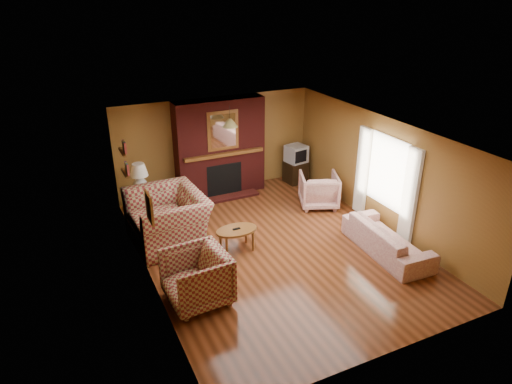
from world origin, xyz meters
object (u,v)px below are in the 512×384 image
plaid_loveseat (168,218)px  floral_sofa (387,239)px  coffee_table (237,232)px  fireplace (220,149)px  plaid_armchair (197,278)px  floral_armchair (319,190)px  crt_tv (296,154)px  table_lamp (139,176)px  tv_stand (296,172)px  side_table (142,205)px

plaid_loveseat → floral_sofa: plaid_loveseat is taller
plaid_loveseat → coffee_table: (1.12, -0.91, -0.12)m
fireplace → plaid_armchair: (-1.95, -3.92, -0.73)m
floral_armchair → crt_tv: (0.23, 1.49, 0.40)m
floral_armchair → crt_tv: crt_tv is taller
table_lamp → tv_stand: bearing=4.8°
fireplace → crt_tv: fireplace is taller
tv_stand → floral_sofa: bearing=-97.8°
crt_tv → coffee_table: bearing=-137.8°
tv_stand → coffee_table: bearing=-143.3°
floral_sofa → table_lamp: size_ratio=3.08×
floral_armchair → table_lamp: (-3.92, 1.14, 0.61)m
side_table → table_lamp: bearing=180.0°
plaid_loveseat → crt_tv: 4.23m
crt_tv → plaid_loveseat: bearing=-157.5°
table_lamp → coffee_table: bearing=-57.7°
floral_sofa → crt_tv: crt_tv is taller
floral_sofa → coffee_table: size_ratio=2.44×
plaid_loveseat → floral_sofa: bearing=55.6°
tv_stand → plaid_armchair: bearing=-142.5°
side_table → tv_stand: (4.15, 0.35, -0.04)m
floral_armchair → side_table: (-3.92, 1.14, -0.08)m
floral_armchair → side_table: 4.09m
fireplace → floral_armchair: 2.60m
table_lamp → tv_stand: size_ratio=1.15×
plaid_loveseat → table_lamp: bearing=-172.3°
plaid_loveseat → side_table: 1.31m
floral_sofa → coffee_table: (-2.63, 1.34, 0.10)m
fireplace → floral_armchair: size_ratio=2.72×
plaid_loveseat → table_lamp: size_ratio=2.44×
tv_stand → crt_tv: bearing=-95.6°
plaid_armchair → plaid_loveseat: bearing=173.4°
plaid_loveseat → crt_tv: bearing=109.0°
side_table → tv_stand: size_ratio=1.13×
floral_armchair → coffee_table: (-2.55, -1.03, -0.00)m
tv_stand → crt_tv: 0.51m
floral_sofa → floral_armchair: floral_armchair is taller
side_table → floral_sofa: bearing=-41.3°
table_lamp → tv_stand: 4.23m
coffee_table → crt_tv: crt_tv is taller
crt_tv → floral_sofa: bearing=-92.2°
fireplace → tv_stand: (2.05, -0.18, -0.89)m
side_table → tv_stand: 4.16m
coffee_table → plaid_armchair: bearing=-135.3°
plaid_loveseat → crt_tv: plaid_loveseat is taller
floral_sofa → table_lamp: 5.37m
table_lamp → fireplace: bearing=14.3°
side_table → table_lamp: table_lamp is taller
plaid_loveseat → tv_stand: plaid_loveseat is taller
plaid_armchair → side_table: size_ratio=1.55×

